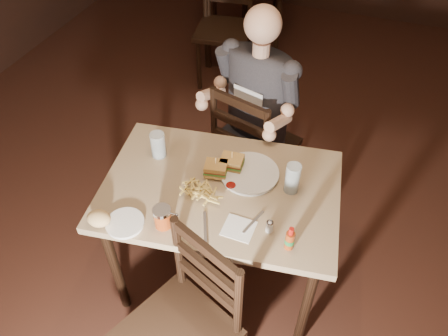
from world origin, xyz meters
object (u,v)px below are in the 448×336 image
(dinner_plate, at_px, (249,174))
(syrup_dispenser, at_px, (163,217))
(glass_left, at_px, (158,145))
(hot_sauce, at_px, (290,238))
(glass_right, at_px, (292,178))
(bg_chair_near, at_px, (224,30))
(main_table, at_px, (220,200))
(chair_near, at_px, (176,336))
(chair_far, at_px, (256,145))
(diner, at_px, (255,87))
(side_plate, at_px, (125,224))

(dinner_plate, xyz_separation_m, syrup_dispenser, (-0.26, -0.42, 0.04))
(glass_left, xyz_separation_m, hot_sauce, (0.75, -0.32, -0.01))
(glass_right, bearing_deg, bg_chair_near, 118.61)
(main_table, bearing_deg, bg_chair_near, 109.63)
(chair_near, bearing_deg, main_table, 115.52)
(chair_far, bearing_deg, glass_left, 74.24)
(syrup_dispenser, bearing_deg, diner, 74.55)
(dinner_plate, distance_m, side_plate, 0.63)
(diner, relative_size, side_plate, 5.42)
(hot_sauce, xyz_separation_m, syrup_dispenser, (-0.54, -0.07, -0.01))
(chair_far, height_order, dinner_plate, chair_far)
(chair_near, relative_size, bg_chair_near, 0.94)
(main_table, distance_m, dinner_plate, 0.19)
(bg_chair_near, height_order, side_plate, bg_chair_near)
(main_table, xyz_separation_m, side_plate, (-0.31, -0.35, 0.10))
(chair_near, distance_m, diner, 1.32)
(chair_far, distance_m, diner, 0.46)
(glass_left, height_order, hot_sauce, glass_left)
(diner, height_order, hot_sauce, diner)
(main_table, xyz_separation_m, glass_right, (0.32, 0.10, 0.17))
(main_table, height_order, syrup_dispenser, syrup_dispenser)
(main_table, height_order, chair_far, chair_far)
(bg_chair_near, relative_size, hot_sauce, 7.89)
(dinner_plate, distance_m, hot_sauce, 0.45)
(syrup_dispenser, distance_m, side_plate, 0.17)
(chair_far, bearing_deg, diner, 90.00)
(dinner_plate, bearing_deg, side_plate, -131.30)
(chair_far, xyz_separation_m, glass_right, (0.33, -0.57, 0.38))
(side_plate, bearing_deg, bg_chair_near, 99.49)
(bg_chair_near, height_order, dinner_plate, bg_chair_near)
(main_table, distance_m, glass_left, 0.41)
(diner, relative_size, hot_sauce, 7.07)
(chair_far, bearing_deg, glass_right, 136.10)
(main_table, relative_size, glass_left, 8.81)
(hot_sauce, bearing_deg, glass_left, 156.85)
(chair_far, distance_m, bg_chair_near, 1.45)
(glass_left, bearing_deg, syrup_dispenser, -61.59)
(dinner_plate, relative_size, side_plate, 1.70)
(glass_right, xyz_separation_m, hot_sauce, (0.07, -0.32, -0.02))
(glass_left, bearing_deg, chair_near, -61.12)
(main_table, relative_size, chair_near, 1.29)
(bg_chair_near, relative_size, diner, 1.12)
(glass_right, xyz_separation_m, side_plate, (-0.63, -0.45, -0.07))
(glass_right, bearing_deg, chair_near, -112.41)
(chair_near, distance_m, glass_left, 0.89)
(bg_chair_near, bearing_deg, chair_far, -69.85)
(chair_far, xyz_separation_m, chair_near, (0.04, -1.28, -0.00))
(main_table, bearing_deg, chair_near, -87.69)
(main_table, bearing_deg, dinner_plate, 49.56)
(chair_near, height_order, diner, diner)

